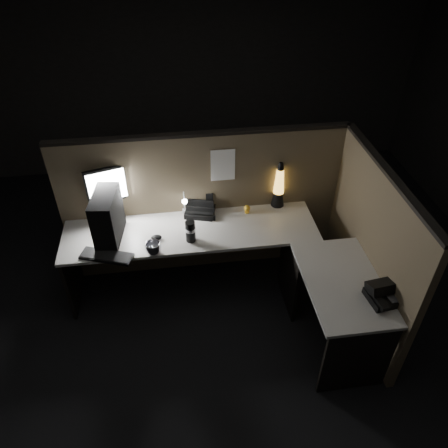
{
  "coord_description": "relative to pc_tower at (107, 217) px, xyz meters",
  "views": [
    {
      "loc": [
        -0.27,
        -2.47,
        3.24
      ],
      "look_at": [
        0.12,
        0.35,
        0.97
      ],
      "focal_mm": 35.0,
      "sensor_mm": 36.0,
      "label": 1
    }
  ],
  "objects": [
    {
      "name": "clip_lamp",
      "position": [
        0.67,
        0.2,
        -0.08
      ],
      "size": [
        0.05,
        0.2,
        0.25
      ],
      "color": "silver",
      "rests_on": "desk"
    },
    {
      "name": "partition_back",
      "position": [
        0.86,
        0.33,
        -0.2
      ],
      "size": [
        2.66,
        0.06,
        1.5
      ],
      "primitive_type": "cube",
      "color": "brown",
      "rests_on": "ground"
    },
    {
      "name": "pc_tower",
      "position": [
        0.0,
        0.0,
        0.0
      ],
      "size": [
        0.25,
        0.45,
        0.45
      ],
      "primitive_type": "cube",
      "rotation": [
        0.0,
        0.0,
        -0.13
      ],
      "color": "black",
      "rests_on": "desk"
    },
    {
      "name": "steel_mug",
      "position": [
        0.37,
        -0.26,
        -0.17
      ],
      "size": [
        0.17,
        0.17,
        0.11
      ],
      "primitive_type": "imported",
      "rotation": [
        0.0,
        0.0,
        -0.28
      ],
      "color": "silver",
      "rests_on": "desk"
    },
    {
      "name": "desk_phone",
      "position": [
        2.09,
        -1.01,
        -0.17
      ],
      "size": [
        0.28,
        0.29,
        0.15
      ],
      "rotation": [
        0.0,
        0.0,
        0.13
      ],
      "color": "black",
      "rests_on": "desk"
    },
    {
      "name": "desk",
      "position": [
        1.03,
        -0.35,
        -0.37
      ],
      "size": [
        2.6,
        1.6,
        0.73
      ],
      "color": "#BAB6B0",
      "rests_on": "ground"
    },
    {
      "name": "monitor",
      "position": [
        0.03,
        0.28,
        0.11
      ],
      "size": [
        0.42,
        0.18,
        0.55
      ],
      "rotation": [
        0.0,
        0.0,
        0.29
      ],
      "color": "black",
      "rests_on": "desk"
    },
    {
      "name": "pinned_paper",
      "position": [
        1.04,
        0.29,
        0.26
      ],
      "size": [
        0.22,
        0.0,
        0.31
      ],
      "primitive_type": "cube",
      "color": "white",
      "rests_on": "partition_back"
    },
    {
      "name": "room_shell",
      "position": [
        0.86,
        -0.6,
        0.67
      ],
      "size": [
        6.0,
        6.0,
        6.0
      ],
      "color": "silver",
      "rests_on": "ground"
    },
    {
      "name": "mouse",
      "position": [
        0.4,
        -0.09,
        -0.21
      ],
      "size": [
        0.1,
        0.07,
        0.04
      ],
      "primitive_type": "ellipsoid",
      "rotation": [
        0.0,
        0.0,
        0.03
      ],
      "color": "black",
      "rests_on": "desk"
    },
    {
      "name": "partition_right",
      "position": [
        2.19,
        -0.5,
        -0.2
      ],
      "size": [
        0.06,
        1.66,
        1.5
      ],
      "primitive_type": "cube",
      "color": "brown",
      "rests_on": "ground"
    },
    {
      "name": "organizer",
      "position": [
        0.82,
        0.25,
        -0.18
      ],
      "size": [
        0.32,
        0.3,
        0.2
      ],
      "rotation": [
        0.0,
        0.0,
        -0.27
      ],
      "color": "black",
      "rests_on": "desk"
    },
    {
      "name": "lava_lamp",
      "position": [
        1.57,
        0.28,
        -0.03
      ],
      "size": [
        0.13,
        0.13,
        0.47
      ],
      "color": "black",
      "rests_on": "desk"
    },
    {
      "name": "travel_mug",
      "position": [
        0.7,
        -0.14,
        -0.12
      ],
      "size": [
        0.09,
        0.09,
        0.2
      ],
      "primitive_type": "cylinder",
      "color": "black",
      "rests_on": "desk"
    },
    {
      "name": "floor",
      "position": [
        0.86,
        -0.6,
        -0.95
      ],
      "size": [
        6.0,
        6.0,
        0.0
      ],
      "primitive_type": "plane",
      "color": "black",
      "rests_on": "ground"
    },
    {
      "name": "keyboard",
      "position": [
        -0.02,
        -0.26,
        -0.21
      ],
      "size": [
        0.47,
        0.29,
        0.02
      ],
      "primitive_type": "cube",
      "rotation": [
        0.0,
        0.0,
        -0.34
      ],
      "color": "black",
      "rests_on": "desk"
    },
    {
      "name": "figurine",
      "position": [
        1.26,
        0.19,
        -0.17
      ],
      "size": [
        0.06,
        0.06,
        0.06
      ],
      "primitive_type": "sphere",
      "color": "yellow",
      "rests_on": "desk"
    }
  ]
}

